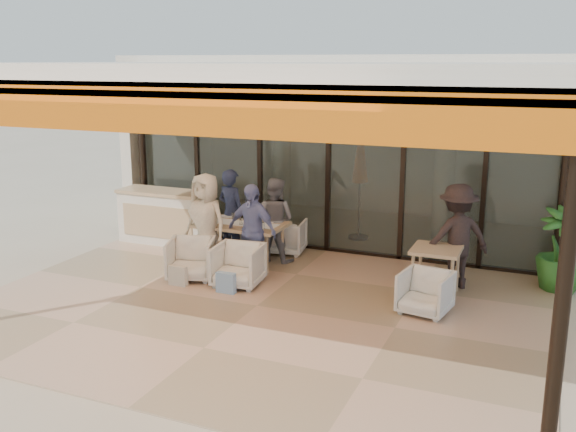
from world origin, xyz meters
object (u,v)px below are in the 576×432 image
Objects in this scene: diner_navy at (231,213)px; diner_grey at (275,220)px; host_counter at (166,217)px; diner_cream at (206,223)px; potted_palm at (561,250)px; chair_far_left at (244,232)px; chair_far_right at (286,235)px; side_table at (436,255)px; chair_near_right at (238,264)px; chair_near_left at (191,257)px; dining_table at (241,227)px; side_chair at (425,291)px; diner_periwinkle at (252,231)px; standing_woman at (457,237)px.

diner_navy is 1.07× the size of diner_grey.
diner_cream is at bearing -35.99° from host_counter.
diner_grey is at bearing -176.05° from potted_palm.
chair_far_left is 5.45m from potted_palm.
side_table reaches higher than chair_far_right.
side_table is at bearing 8.37° from chair_near_right.
side_table reaches higher than chair_near_right.
chair_near_left reaches higher than chair_far_left.
dining_table is at bearing 56.50° from chair_far_right.
chair_far_left is 0.40× the size of diner_navy.
chair_far_left is 0.95× the size of side_chair.
chair_far_left is 0.41× the size of diner_periwinkle.
chair_near_right is 0.57× the size of potted_palm.
diner_grey is at bearing 167.33° from side_table.
diner_navy reaches higher than potted_palm.
host_counter is at bearing -1.95° from chair_far_right.
diner_grey reaches higher than chair_near_left.
dining_table is 1.09m from chair_far_left.
host_counter is 2.37m from diner_grey.
diner_navy is at bearing -176.66° from potted_palm.
side_chair is at bearing 157.55° from diner_grey.
diner_grey is (0.00, 1.40, 0.38)m from chair_near_right.
potted_palm is at bearing 24.67° from diner_periwinkle.
chair_near_right is at bearing -165.54° from side_table.
chair_far_right is 0.92× the size of side_table.
side_chair is 0.41× the size of standing_woman.
dining_table is 0.62m from diner_grey.
chair_far_right is at bearing 172.22° from chair_far_left.
side_table reaches higher than chair_near_left.
diner_cream is at bearing -24.19° from standing_woman.
diner_navy reaches higher than host_counter.
diner_grey reaches higher than host_counter.
diner_navy is (1.51, -0.20, 0.26)m from host_counter.
diner_navy is (-0.84, -0.50, 0.45)m from chair_far_right.
chair_far_left is (1.51, 0.30, -0.21)m from host_counter.
diner_cream is at bearing 106.14° from diner_navy.
diner_periwinkle reaches higher than chair_near_left.
potted_palm reaches higher than host_counter.
side_table is (3.74, -0.65, -0.15)m from diner_navy.
side_chair is (5.25, -1.60, -0.20)m from host_counter.
diner_cream reaches higher than potted_palm.
standing_woman is (3.96, 1.20, 0.46)m from chair_near_left.
chair_far_right is at bearing 83.91° from chair_near_right.
side_table is at bearing 13.85° from diner_cream.
side_chair is 1.32m from standing_woman.
diner_grey reaches higher than side_table.
diner_grey reaches higher than chair_far_left.
diner_periwinkle is at bearing -21.56° from standing_woman.
potted_palm is at bearing 54.39° from side_chair.
diner_grey is 0.97× the size of diner_periwinkle.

